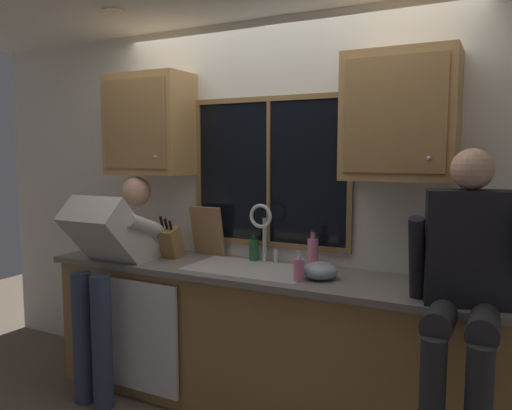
% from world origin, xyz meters
% --- Properties ---
extents(back_wall, '(5.34, 0.12, 2.55)m').
position_xyz_m(back_wall, '(0.00, 0.06, 1.27)').
color(back_wall, silver).
rests_on(back_wall, floor).
extents(ceiling_downlight_left, '(0.14, 0.14, 0.01)m').
position_xyz_m(ceiling_downlight_left, '(-0.88, -0.60, 2.54)').
color(ceiling_downlight_left, '#FFEAB2').
extents(window_glass, '(1.10, 0.02, 0.95)m').
position_xyz_m(window_glass, '(-0.08, -0.01, 1.52)').
color(window_glass, black).
extents(window_frame_top, '(1.17, 0.02, 0.04)m').
position_xyz_m(window_frame_top, '(-0.08, -0.02, 2.02)').
color(window_frame_top, olive).
extents(window_frame_bottom, '(1.17, 0.02, 0.04)m').
position_xyz_m(window_frame_bottom, '(-0.08, -0.02, 1.03)').
color(window_frame_bottom, olive).
extents(window_frame_left, '(0.03, 0.02, 0.95)m').
position_xyz_m(window_frame_left, '(-0.65, -0.02, 1.52)').
color(window_frame_left, olive).
extents(window_frame_right, '(0.04, 0.02, 0.95)m').
position_xyz_m(window_frame_right, '(0.48, -0.02, 1.52)').
color(window_frame_right, olive).
extents(window_mullion_center, '(0.02, 0.02, 0.95)m').
position_xyz_m(window_mullion_center, '(-0.08, -0.02, 1.52)').
color(window_mullion_center, olive).
extents(lower_cabinet_run, '(2.94, 0.58, 0.88)m').
position_xyz_m(lower_cabinet_run, '(0.00, -0.29, 0.44)').
color(lower_cabinet_run, '#A07744').
rests_on(lower_cabinet_run, floor).
extents(countertop, '(3.00, 0.62, 0.04)m').
position_xyz_m(countertop, '(0.00, -0.31, 0.90)').
color(countertop, slate).
rests_on(countertop, lower_cabinet_run).
extents(dishwasher_front, '(0.60, 0.02, 0.74)m').
position_xyz_m(dishwasher_front, '(-0.74, -0.61, 0.46)').
color(dishwasher_front, white).
extents(upper_cabinet_left, '(0.62, 0.36, 0.72)m').
position_xyz_m(upper_cabinet_left, '(-0.98, -0.17, 1.86)').
color(upper_cabinet_left, '#B2844C').
extents(upper_cabinet_right, '(0.62, 0.36, 0.72)m').
position_xyz_m(upper_cabinet_right, '(0.81, -0.17, 1.86)').
color(upper_cabinet_right, '#B2844C').
extents(sink, '(0.80, 0.46, 0.21)m').
position_xyz_m(sink, '(-0.08, -0.30, 0.82)').
color(sink, '#B7B7BC').
rests_on(sink, lower_cabinet_run).
extents(faucet, '(0.18, 0.09, 0.40)m').
position_xyz_m(faucet, '(-0.08, -0.12, 1.17)').
color(faucet, silver).
rests_on(faucet, countertop).
extents(person_standing, '(0.53, 0.72, 1.49)m').
position_xyz_m(person_standing, '(-1.01, -0.58, 0.94)').
color(person_standing, '#384260').
rests_on(person_standing, floor).
extents(person_sitting_on_counter, '(0.54, 0.63, 1.26)m').
position_xyz_m(person_sitting_on_counter, '(1.21, -0.57, 1.10)').
color(person_sitting_on_counter, '#262628').
rests_on(person_sitting_on_counter, countertop).
extents(knife_block, '(0.12, 0.18, 0.32)m').
position_xyz_m(knife_block, '(-0.72, -0.28, 1.03)').
color(knife_block, olive).
rests_on(knife_block, countertop).
extents(cutting_board, '(0.25, 0.09, 0.36)m').
position_xyz_m(cutting_board, '(-0.54, -0.09, 1.10)').
color(cutting_board, '#997047').
rests_on(cutting_board, countertop).
extents(mixing_bowl, '(0.21, 0.21, 0.11)m').
position_xyz_m(mixing_bowl, '(0.41, -0.34, 0.97)').
color(mixing_bowl, '#8C99A8').
rests_on(mixing_bowl, countertop).
extents(soap_dispenser, '(0.06, 0.07, 0.18)m').
position_xyz_m(soap_dispenser, '(0.31, -0.44, 0.99)').
color(soap_dispenser, pink).
rests_on(soap_dispenser, countertop).
extents(bottle_green_glass, '(0.07, 0.07, 0.25)m').
position_xyz_m(bottle_green_glass, '(0.28, -0.12, 1.02)').
color(bottle_green_glass, pink).
rests_on(bottle_green_glass, countertop).
extents(bottle_tall_clear, '(0.06, 0.06, 0.20)m').
position_xyz_m(bottle_tall_clear, '(-0.17, -0.08, 1.00)').
color(bottle_tall_clear, '#1E592D').
rests_on(bottle_tall_clear, countertop).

